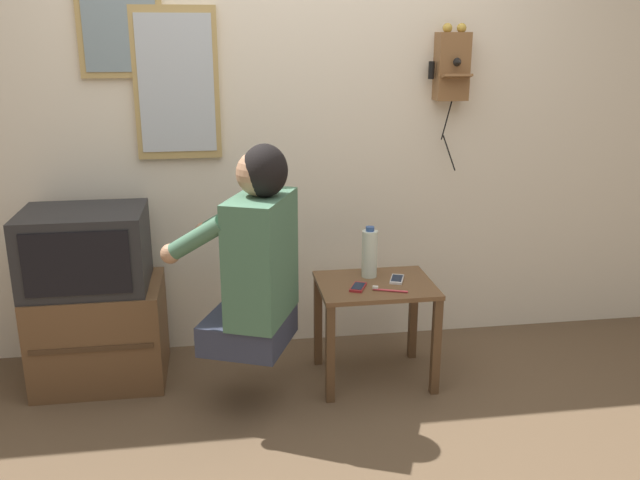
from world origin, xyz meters
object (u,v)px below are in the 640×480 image
at_px(television, 85,249).
at_px(wall_phone_antique, 452,66).
at_px(person, 256,257).
at_px(cell_phone_spare, 397,279).
at_px(wall_mirror, 176,84).
at_px(cell_phone_held, 358,287).
at_px(water_bottle, 370,253).
at_px(toothbrush, 387,290).
at_px(framed_picture, 120,33).

relative_size(television, wall_phone_antique, 0.76).
bearing_deg(person, cell_phone_spare, -51.40).
relative_size(wall_mirror, cell_phone_held, 5.44).
height_order(cell_phone_spare, water_bottle, water_bottle).
distance_m(cell_phone_held, toothbrush, 0.14).
height_order(wall_mirror, toothbrush, wall_mirror).
distance_m(wall_mirror, toothbrush, 1.47).
bearing_deg(person, wall_phone_antique, -36.99).
bearing_deg(wall_phone_antique, television, -172.30).
xyz_separation_m(water_bottle, toothbrush, (0.04, -0.22, -0.12)).
height_order(wall_phone_antique, water_bottle, wall_phone_antique).
xyz_separation_m(cell_phone_held, cell_phone_spare, (0.21, 0.08, 0.00)).
relative_size(cell_phone_held, water_bottle, 0.53).
bearing_deg(cell_phone_spare, television, -165.82).
bearing_deg(cell_phone_spare, wall_mirror, 176.54).
distance_m(person, wall_mirror, 1.03).
relative_size(wall_mirror, cell_phone_spare, 5.46).
relative_size(person, television, 1.61).
relative_size(television, framed_picture, 1.36).
bearing_deg(toothbrush, framed_picture, 84.23).
xyz_separation_m(television, toothbrush, (1.42, -0.31, -0.17)).
bearing_deg(cell_phone_held, water_bottle, 85.14).
distance_m(person, television, 0.88).
relative_size(person, cell_phone_spare, 6.79).
bearing_deg(wall_mirror, water_bottle, -23.15).
bearing_deg(toothbrush, television, 98.60).
xyz_separation_m(wall_mirror, cell_phone_held, (0.83, -0.55, -0.93)).
relative_size(wall_phone_antique, cell_phone_held, 5.54).
bearing_deg(toothbrush, wall_mirror, 78.63).
height_order(wall_mirror, cell_phone_held, wall_mirror).
height_order(wall_phone_antique, cell_phone_held, wall_phone_antique).
height_order(person, cell_phone_spare, person).
height_order(wall_mirror, water_bottle, wall_mirror).
relative_size(person, cell_phone_held, 6.76).
distance_m(television, toothbrush, 1.47).
distance_m(television, framed_picture, 1.06).
distance_m(wall_phone_antique, water_bottle, 1.08).
distance_m(wall_mirror, cell_phone_held, 1.36).
bearing_deg(wall_mirror, television, -147.49).
xyz_separation_m(wall_phone_antique, toothbrush, (-0.46, -0.57, -1.01)).
bearing_deg(wall_mirror, cell_phone_held, -33.41).
bearing_deg(wall_phone_antique, cell_phone_held, -139.10).
relative_size(framed_picture, cell_phone_held, 3.09).
bearing_deg(framed_picture, cell_phone_spare, -20.08).
xyz_separation_m(television, framed_picture, (0.21, 0.30, 1.00)).
bearing_deg(wall_phone_antique, cell_phone_spare, -130.98).
xyz_separation_m(framed_picture, toothbrush, (1.21, -0.61, -1.17)).
relative_size(wall_mirror, water_bottle, 2.88).
height_order(television, toothbrush, television).
bearing_deg(wall_mirror, person, -63.32).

